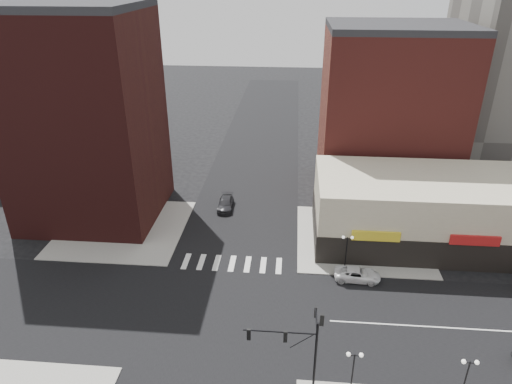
{
  "coord_description": "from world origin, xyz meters",
  "views": [
    {
      "loc": [
        6.0,
        -32.64,
        28.88
      ],
      "look_at": [
        2.9,
        3.76,
        11.0
      ],
      "focal_mm": 32.0,
      "sensor_mm": 36.0,
      "label": 1
    }
  ],
  "objects_px": {
    "street_lamp_ne": "(347,244)",
    "white_suv": "(357,274)",
    "street_lamp_se_a": "(354,363)",
    "street_lamp_se_b": "(468,371)",
    "traffic_signal": "(303,341)",
    "dark_sedan_north": "(226,204)"
  },
  "relations": [
    {
      "from": "street_lamp_ne",
      "to": "white_suv",
      "type": "height_order",
      "value": "street_lamp_ne"
    },
    {
      "from": "street_lamp_se_a",
      "to": "street_lamp_se_b",
      "type": "xyz_separation_m",
      "value": [
        8.0,
        0.0,
        0.0
      ]
    },
    {
      "from": "street_lamp_ne",
      "to": "traffic_signal",
      "type": "bearing_deg",
      "value": -106.75
    },
    {
      "from": "street_lamp_se_a",
      "to": "street_lamp_se_b",
      "type": "distance_m",
      "value": 8.0
    },
    {
      "from": "street_lamp_se_a",
      "to": "white_suv",
      "type": "xyz_separation_m",
      "value": [
        2.14,
        14.5,
        -2.64
      ]
    },
    {
      "from": "street_lamp_se_a",
      "to": "street_lamp_se_b",
      "type": "relative_size",
      "value": 1.0
    },
    {
      "from": "traffic_signal",
      "to": "street_lamp_se_b",
      "type": "height_order",
      "value": "traffic_signal"
    },
    {
      "from": "white_suv",
      "to": "dark_sedan_north",
      "type": "bearing_deg",
      "value": 50.38
    },
    {
      "from": "traffic_signal",
      "to": "dark_sedan_north",
      "type": "distance_m",
      "value": 30.65
    },
    {
      "from": "street_lamp_ne",
      "to": "street_lamp_se_b",
      "type": "bearing_deg",
      "value": -66.37
    },
    {
      "from": "dark_sedan_north",
      "to": "traffic_signal",
      "type": "bearing_deg",
      "value": -72.88
    },
    {
      "from": "traffic_signal",
      "to": "street_lamp_se_b",
      "type": "relative_size",
      "value": 1.87
    },
    {
      "from": "dark_sedan_north",
      "to": "street_lamp_ne",
      "type": "bearing_deg",
      "value": -43.17
    },
    {
      "from": "white_suv",
      "to": "street_lamp_ne",
      "type": "bearing_deg",
      "value": 39.9
    },
    {
      "from": "street_lamp_se_b",
      "to": "dark_sedan_north",
      "type": "bearing_deg",
      "value": 126.87
    },
    {
      "from": "street_lamp_se_b",
      "to": "dark_sedan_north",
      "type": "height_order",
      "value": "street_lamp_se_b"
    },
    {
      "from": "street_lamp_se_b",
      "to": "white_suv",
      "type": "bearing_deg",
      "value": 112.01
    },
    {
      "from": "white_suv",
      "to": "dark_sedan_north",
      "type": "height_order",
      "value": "dark_sedan_north"
    },
    {
      "from": "traffic_signal",
      "to": "dark_sedan_north",
      "type": "xyz_separation_m",
      "value": [
        -9.89,
        28.69,
        -4.27
      ]
    },
    {
      "from": "traffic_signal",
      "to": "dark_sedan_north",
      "type": "height_order",
      "value": "traffic_signal"
    },
    {
      "from": "traffic_signal",
      "to": "street_lamp_se_a",
      "type": "relative_size",
      "value": 1.87
    },
    {
      "from": "street_lamp_se_b",
      "to": "dark_sedan_north",
      "type": "relative_size",
      "value": 0.87
    }
  ]
}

